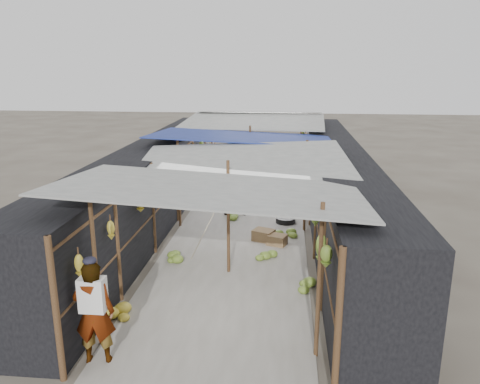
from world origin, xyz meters
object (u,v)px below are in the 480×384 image
(black_basin, at_px, (285,220))
(vendor_seated, at_px, (285,179))
(crate_near, at_px, (263,235))
(shopper_blue, at_px, (238,187))
(vendor_elderly, at_px, (94,313))

(black_basin, relative_size, vendor_seated, 0.74)
(black_basin, xyz_separation_m, vendor_seated, (-0.04, 4.00, 0.31))
(crate_near, distance_m, black_basin, 1.64)
(crate_near, xyz_separation_m, black_basin, (0.58, 1.53, -0.07))
(shopper_blue, distance_m, vendor_seated, 3.73)
(black_basin, height_order, shopper_blue, shopper_blue)
(vendor_seated, bearing_deg, crate_near, -29.66)
(crate_near, bearing_deg, vendor_elderly, -90.20)
(vendor_elderly, height_order, shopper_blue, shopper_blue)
(vendor_elderly, xyz_separation_m, vendor_seated, (2.89, 11.08, -0.47))
(shopper_blue, xyz_separation_m, vendor_seated, (1.46, 3.40, -0.52))
(vendor_elderly, distance_m, vendor_seated, 11.46)
(black_basin, bearing_deg, shopper_blue, 157.90)
(shopper_blue, bearing_deg, vendor_elderly, -103.10)
(crate_near, xyz_separation_m, shopper_blue, (-0.92, 2.14, 0.76))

